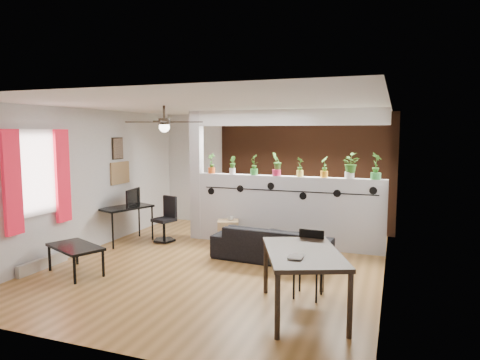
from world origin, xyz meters
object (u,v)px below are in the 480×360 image
at_px(sofa, 272,244).
at_px(office_chair, 166,222).
at_px(cup, 231,218).
at_px(potted_plant_3, 277,163).
at_px(potted_plant_2, 254,164).
at_px(computer_desk, 126,210).
at_px(potted_plant_6, 350,165).
at_px(potted_plant_5, 324,166).
at_px(folding_chair, 310,257).
at_px(dining_table, 303,258).
at_px(potted_plant_4, 300,166).
at_px(potted_plant_1, 232,165).
at_px(potted_plant_0, 211,163).
at_px(coffee_table, 75,249).
at_px(cube_shelf, 228,233).
at_px(potted_plant_7, 376,165).
at_px(ceiling_fan, 164,124).

bearing_deg(sofa, office_chair, -7.58).
bearing_deg(cup, potted_plant_3, 22.72).
relative_size(potted_plant_3, sofa, 0.23).
distance_m(potted_plant_2, office_chair, 2.11).
bearing_deg(office_chair, computer_desk, -153.51).
bearing_deg(potted_plant_6, potted_plant_5, 180.00).
relative_size(potted_plant_6, office_chair, 0.52).
bearing_deg(folding_chair, sofa, 123.80).
bearing_deg(cup, dining_table, -52.95).
relative_size(potted_plant_4, cup, 3.23).
height_order(potted_plant_1, potted_plant_3, potted_plant_3).
height_order(potted_plant_0, coffee_table, potted_plant_0).
height_order(potted_plant_4, cube_shelf, potted_plant_4).
distance_m(potted_plant_0, potted_plant_5, 2.26).
relative_size(potted_plant_7, office_chair, 0.54).
xyz_separation_m(cup, folding_chair, (1.91, -1.98, -0.01)).
bearing_deg(potted_plant_4, potted_plant_0, -180.00).
bearing_deg(sofa, potted_plant_2, -52.49).
bearing_deg(coffee_table, potted_plant_0, 67.76).
bearing_deg(potted_plant_5, potted_plant_7, 0.00).
bearing_deg(cube_shelf, potted_plant_0, 124.83).
height_order(potted_plant_0, cup, potted_plant_0).
height_order(potted_plant_3, sofa, potted_plant_3).
bearing_deg(potted_plant_0, folding_chair, -43.37).
height_order(sofa, dining_table, dining_table).
height_order(sofa, folding_chair, folding_chair).
relative_size(sofa, cube_shelf, 3.90).
xyz_separation_m(potted_plant_6, coffee_table, (-3.81, -2.70, -1.20)).
distance_m(ceiling_fan, potted_plant_3, 2.38).
bearing_deg(potted_plant_4, sofa, -105.18).
relative_size(potted_plant_7, cup, 4.20).
bearing_deg(cube_shelf, potted_plant_7, -13.27).
bearing_deg(potted_plant_6, coffee_table, -144.70).
distance_m(cube_shelf, computer_desk, 2.07).
distance_m(potted_plant_1, potted_plant_4, 1.35).
height_order(potted_plant_0, potted_plant_3, potted_plant_3).
xyz_separation_m(potted_plant_3, potted_plant_5, (0.90, -0.00, -0.03)).
xyz_separation_m(potted_plant_7, dining_table, (-0.68, -2.91, -0.92)).
distance_m(potted_plant_2, potted_plant_4, 0.90).
xyz_separation_m(cube_shelf, cup, (0.05, 0.00, 0.29)).
bearing_deg(potted_plant_0, coffee_table, -112.24).
relative_size(potted_plant_3, potted_plant_5, 1.15).
xyz_separation_m(potted_plant_4, cup, (-1.26, -0.34, -1.01)).
distance_m(potted_plant_4, cube_shelf, 1.88).
bearing_deg(potted_plant_1, potted_plant_5, 0.00).
bearing_deg(cube_shelf, cup, -20.54).
xyz_separation_m(potted_plant_6, cube_shelf, (-2.22, -0.34, -1.35)).
distance_m(potted_plant_1, cup, 1.07).
relative_size(potted_plant_1, dining_table, 0.22).
relative_size(computer_desk, folding_chair, 1.27).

